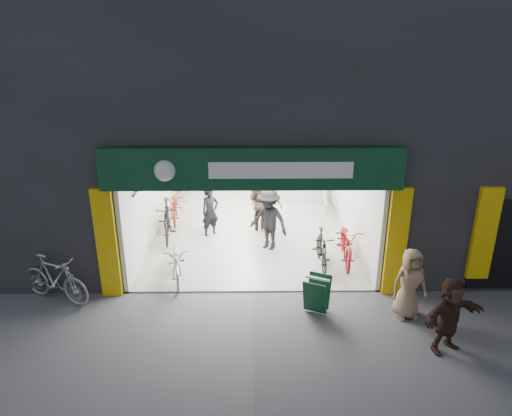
{
  "coord_description": "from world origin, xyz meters",
  "views": [
    {
      "loc": [
        -0.02,
        -9.35,
        5.62
      ],
      "look_at": [
        0.1,
        1.5,
        1.56
      ],
      "focal_mm": 32.0,
      "sensor_mm": 36.0,
      "label": 1
    }
  ],
  "objects_px": {
    "bike_left_front": "(177,261)",
    "sandwich_board": "(317,293)",
    "parked_bike": "(55,279)",
    "pedestrian_near": "(409,283)",
    "bike_right_front": "(322,250)"
  },
  "relations": [
    {
      "from": "parked_bike",
      "to": "pedestrian_near",
      "type": "relative_size",
      "value": 1.19
    },
    {
      "from": "parked_bike",
      "to": "pedestrian_near",
      "type": "distance_m",
      "value": 7.76
    },
    {
      "from": "bike_right_front",
      "to": "parked_bike",
      "type": "relative_size",
      "value": 0.88
    },
    {
      "from": "bike_right_front",
      "to": "pedestrian_near",
      "type": "bearing_deg",
      "value": -55.91
    },
    {
      "from": "bike_left_front",
      "to": "sandwich_board",
      "type": "bearing_deg",
      "value": -35.82
    },
    {
      "from": "sandwich_board",
      "to": "bike_right_front",
      "type": "bearing_deg",
      "value": 103.74
    },
    {
      "from": "sandwich_board",
      "to": "bike_left_front",
      "type": "bearing_deg",
      "value": -179.64
    },
    {
      "from": "bike_right_front",
      "to": "sandwich_board",
      "type": "bearing_deg",
      "value": -100.83
    },
    {
      "from": "bike_right_front",
      "to": "sandwich_board",
      "type": "relative_size",
      "value": 2.1
    },
    {
      "from": "bike_left_front",
      "to": "parked_bike",
      "type": "xyz_separation_m",
      "value": [
        -2.56,
        -1.01,
        0.08
      ]
    },
    {
      "from": "bike_left_front",
      "to": "pedestrian_near",
      "type": "xyz_separation_m",
      "value": [
        5.16,
        -1.7,
        0.3
      ]
    },
    {
      "from": "sandwich_board",
      "to": "parked_bike",
      "type": "bearing_deg",
      "value": -159.73
    },
    {
      "from": "parked_bike",
      "to": "sandwich_board",
      "type": "relative_size",
      "value": 2.37
    },
    {
      "from": "parked_bike",
      "to": "sandwich_board",
      "type": "xyz_separation_m",
      "value": [
        5.82,
        -0.47,
        -0.13
      ]
    },
    {
      "from": "bike_left_front",
      "to": "bike_right_front",
      "type": "bearing_deg",
      "value": -2.73
    }
  ]
}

